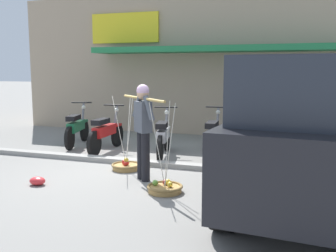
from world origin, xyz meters
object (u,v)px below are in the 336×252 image
object	(u,v)px
motorcycle_third_in_row	(163,137)
motorcycle_end_of_row	(213,136)
motorcycle_nearest_shop	(77,128)
fruit_basket_right_side	(126,166)
fruit_vendor	(143,126)
plastic_litter_bag	(37,181)
motorcycle_second_in_row	(106,133)
fruit_basket_left_side	(165,187)
parked_truck	(319,128)

from	to	relation	value
motorcycle_third_in_row	motorcycle_end_of_row	size ratio (longest dim) A/B	0.99
motorcycle_end_of_row	motorcycle_third_in_row	bearing A→B (deg)	-158.76
motorcycle_nearest_shop	motorcycle_third_in_row	xyz separation A→B (m)	(2.54, -0.50, 0.00)
fruit_basket_right_side	fruit_vendor	bearing A→B (deg)	-42.92
fruit_basket_right_side	plastic_litter_bag	world-z (taller)	fruit_basket_right_side
fruit_vendor	motorcycle_end_of_row	distance (m)	2.49
motorcycle_second_in_row	motorcycle_third_in_row	size ratio (longest dim) A/B	1.01
fruit_basket_left_side	motorcycle_nearest_shop	world-z (taller)	fruit_basket_left_side
motorcycle_third_in_row	parked_truck	bearing A→B (deg)	-36.15
fruit_basket_left_side	parked_truck	size ratio (longest dim) A/B	0.29
fruit_basket_right_side	parked_truck	world-z (taller)	parked_truck
plastic_litter_bag	motorcycle_end_of_row	bearing A→B (deg)	53.77
fruit_basket_left_side	motorcycle_second_in_row	xyz separation A→B (m)	(-2.38, 2.54, 0.37)
fruit_basket_left_side	plastic_litter_bag	distance (m)	2.21
fruit_basket_left_side	motorcycle_second_in_row	distance (m)	3.50
fruit_basket_right_side	parked_truck	distance (m)	3.74
fruit_vendor	plastic_litter_bag	distance (m)	2.03
fruit_basket_right_side	motorcycle_third_in_row	xyz separation A→B (m)	(0.30, 1.35, 0.37)
fruit_vendor	motorcycle_second_in_row	distance (m)	2.73
motorcycle_second_in_row	motorcycle_third_in_row	xyz separation A→B (m)	(1.49, -0.08, 0.00)
motorcycle_nearest_shop	parked_truck	xyz separation A→B (m)	(5.69, -2.80, 0.68)
fruit_vendor	parked_truck	distance (m)	2.89
motorcycle_end_of_row	plastic_litter_bag	world-z (taller)	motorcycle_end_of_row
fruit_basket_right_side	motorcycle_nearest_shop	world-z (taller)	fruit_basket_right_side
parked_truck	plastic_litter_bag	size ratio (longest dim) A/B	17.66
parked_truck	motorcycle_nearest_shop	bearing A→B (deg)	153.79
motorcycle_second_in_row	motorcycle_third_in_row	bearing A→B (deg)	-3.00
fruit_basket_right_side	motorcycle_second_in_row	size ratio (longest dim) A/B	0.80
fruit_basket_right_side	motorcycle_second_in_row	xyz separation A→B (m)	(-1.19, 1.43, 0.37)
motorcycle_end_of_row	fruit_basket_left_side	bearing A→B (deg)	-93.14
motorcycle_nearest_shop	motorcycle_end_of_row	world-z (taller)	same
fruit_vendor	motorcycle_third_in_row	xyz separation A→B (m)	(-0.30, 1.91, -0.52)
fruit_basket_left_side	parked_truck	world-z (taller)	parked_truck
motorcycle_end_of_row	parked_truck	world-z (taller)	parked_truck
fruit_basket_right_side	parked_truck	size ratio (longest dim) A/B	0.29
motorcycle_end_of_row	plastic_litter_bag	size ratio (longest dim) A/B	6.51
parked_truck	plastic_litter_bag	xyz separation A→B (m)	(-4.45, -0.48, -1.06)
motorcycle_second_in_row	fruit_vendor	bearing A→B (deg)	-48.00
plastic_litter_bag	fruit_vendor	bearing A→B (deg)	28.91
motorcycle_third_in_row	parked_truck	xyz separation A→B (m)	(3.16, -2.31, 0.68)
motorcycle_nearest_shop	parked_truck	world-z (taller)	parked_truck
fruit_basket_right_side	motorcycle_nearest_shop	distance (m)	2.93
fruit_basket_right_side	plastic_litter_bag	distance (m)	1.74
motorcycle_second_in_row	plastic_litter_bag	size ratio (longest dim) A/B	6.51
fruit_basket_left_side	plastic_litter_bag	size ratio (longest dim) A/B	5.18
motorcycle_nearest_shop	motorcycle_second_in_row	bearing A→B (deg)	-21.84
fruit_vendor	motorcycle_nearest_shop	size ratio (longest dim) A/B	0.95
fruit_basket_right_side	plastic_litter_bag	bearing A→B (deg)	-124.68
fruit_vendor	parked_truck	xyz separation A→B (m)	(2.86, -0.40, 0.15)
fruit_vendor	fruit_basket_right_side	xyz separation A→B (m)	(-0.60, 0.56, -0.90)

